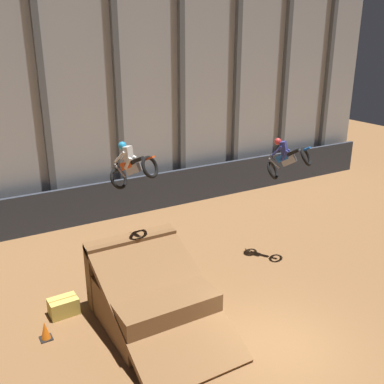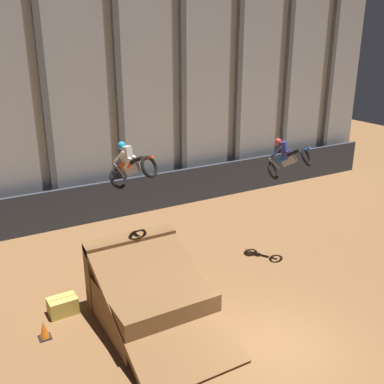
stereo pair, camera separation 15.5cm
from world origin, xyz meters
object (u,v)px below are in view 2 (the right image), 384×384
dirt_ramp (149,294)px  rider_bike_right_air (287,158)px  hay_bale_trackside (63,306)px  rider_bike_left_air (131,166)px  traffic_cone_near_ramp (44,330)px

dirt_ramp → rider_bike_right_air: (6.28, 1.10, 3.29)m
rider_bike_right_air → hay_bale_trackside: bearing=143.6°
dirt_ramp → rider_bike_left_air: size_ratio=2.73×
dirt_ramp → rider_bike_left_air: bearing=81.0°
dirt_ramp → hay_bale_trackside: dirt_ramp is taller
rider_bike_left_air → rider_bike_right_air: (6.02, -0.56, -0.43)m
dirt_ramp → traffic_cone_near_ramp: bearing=170.1°
dirt_ramp → rider_bike_right_air: rider_bike_right_air is taller
rider_bike_right_air → hay_bale_trackside: (-8.63, 0.43, -3.83)m
rider_bike_left_air → rider_bike_right_air: 6.06m
rider_bike_left_air → hay_bale_trackside: rider_bike_left_air is taller
rider_bike_right_air → traffic_cone_near_ramp: bearing=149.8°
rider_bike_right_air → traffic_cone_near_ramp: (-9.43, -0.55, -3.83)m
dirt_ramp → hay_bale_trackside: (-2.35, 1.53, -0.54)m
rider_bike_left_air → hay_bale_trackside: bearing=153.2°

